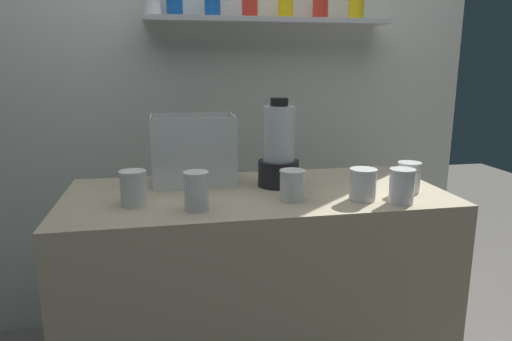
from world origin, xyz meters
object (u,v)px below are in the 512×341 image
(juice_cup_mango_left, at_px, (196,193))
(juice_cup_carrot_rightmost, at_px, (409,179))
(carrot_display_bin, at_px, (193,162))
(juice_cup_beet_far_right, at_px, (402,188))
(blender_pitcher, at_px, (279,151))
(juice_cup_pomegranate_far_left, at_px, (133,190))
(juice_cup_mango_right, at_px, (363,186))
(juice_cup_mango_middle, at_px, (292,187))

(juice_cup_mango_left, bearing_deg, juice_cup_carrot_rightmost, 4.40)
(carrot_display_bin, distance_m, juice_cup_beet_far_right, 0.79)
(blender_pitcher, relative_size, juice_cup_pomegranate_far_left, 2.88)
(juice_cup_mango_right, bearing_deg, juice_cup_carrot_rightmost, 15.57)
(juice_cup_mango_right, bearing_deg, juice_cup_pomegranate_far_left, 173.22)
(blender_pitcher, xyz_separation_m, juice_cup_pomegranate_far_left, (-0.54, -0.15, -0.09))
(juice_cup_carrot_rightmost, bearing_deg, juice_cup_beet_far_right, -127.71)
(juice_cup_mango_right, xyz_separation_m, juice_cup_carrot_rightmost, (0.20, 0.06, -0.00))
(juice_cup_pomegranate_far_left, distance_m, juice_cup_beet_far_right, 0.91)
(blender_pitcher, height_order, juice_cup_mango_right, blender_pitcher)
(carrot_display_bin, bearing_deg, juice_cup_mango_middle, -43.22)
(carrot_display_bin, height_order, juice_cup_pomegranate_far_left, carrot_display_bin)
(juice_cup_mango_left, distance_m, juice_cup_beet_far_right, 0.69)
(juice_cup_pomegranate_far_left, height_order, juice_cup_beet_far_right, juice_cup_beet_far_right)
(carrot_display_bin, xyz_separation_m, juice_cup_mango_right, (0.57, -0.35, -0.03))
(juice_cup_beet_far_right, bearing_deg, juice_cup_mango_left, 175.09)
(juice_cup_carrot_rightmost, bearing_deg, juice_cup_mango_middle, -178.48)
(blender_pitcher, xyz_separation_m, juice_cup_beet_far_right, (0.35, -0.31, -0.09))
(juice_cup_mango_middle, relative_size, juice_cup_mango_right, 0.96)
(juice_cup_mango_middle, bearing_deg, juice_cup_beet_far_right, -16.84)
(carrot_display_bin, distance_m, juice_cup_mango_middle, 0.45)
(juice_cup_pomegranate_far_left, distance_m, juice_cup_carrot_rightmost, 0.99)
(blender_pitcher, distance_m, juice_cup_mango_left, 0.42)
(blender_pitcher, distance_m, juice_cup_mango_right, 0.36)
(juice_cup_mango_middle, bearing_deg, juice_cup_pomegranate_far_left, 174.95)
(carrot_display_bin, height_order, juice_cup_mango_right, carrot_display_bin)
(carrot_display_bin, bearing_deg, juice_cup_mango_left, -91.64)
(juice_cup_pomegranate_far_left, xyz_separation_m, juice_cup_carrot_rightmost, (0.99, -0.04, -0.00))
(blender_pitcher, bearing_deg, juice_cup_mango_middle, -89.96)
(juice_cup_pomegranate_far_left, bearing_deg, juice_cup_mango_left, -25.12)
(juice_cup_mango_left, xyz_separation_m, juice_cup_mango_right, (0.58, 0.00, -0.01))
(juice_cup_pomegranate_far_left, bearing_deg, blender_pitcher, 15.87)
(blender_pitcher, relative_size, juice_cup_carrot_rightmost, 2.97)
(carrot_display_bin, xyz_separation_m, juice_cup_beet_far_right, (0.68, -0.41, -0.03))
(carrot_display_bin, bearing_deg, juice_cup_beet_far_right, -31.26)
(blender_pitcher, bearing_deg, juice_cup_pomegranate_far_left, -164.13)
(juice_cup_mango_left, distance_m, juice_cup_mango_right, 0.58)
(juice_cup_beet_far_right, bearing_deg, juice_cup_mango_middle, 163.16)
(blender_pitcher, xyz_separation_m, juice_cup_mango_left, (-0.33, -0.25, -0.08))
(juice_cup_beet_far_right, bearing_deg, carrot_display_bin, 148.74)
(carrot_display_bin, height_order, juice_cup_mango_middle, carrot_display_bin)
(juice_cup_beet_far_right, height_order, juice_cup_carrot_rightmost, juice_cup_beet_far_right)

